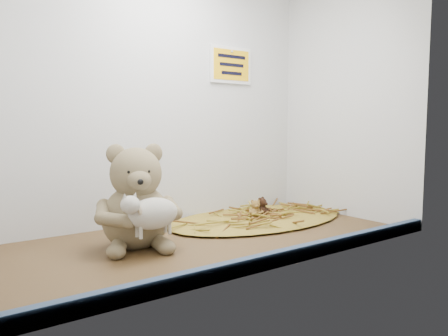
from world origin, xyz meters
TOP-DOWN VIEW (x-y plane):
  - alcove_shell at (0.00, 9.00)cm, footprint 120.40×60.20cm
  - front_rail at (0.00, -28.80)cm, footprint 119.28×2.20cm
  - straw_bed at (29.05, 12.02)cm, footprint 69.11×40.13cm
  - main_teddy at (-19.51, 5.87)cm, footprint 28.62×29.43cm
  - toy_lamb at (-19.51, -4.14)cm, footprint 17.32×10.57cm
  - mini_teddy_tan at (27.49, 11.75)cm, footprint 6.94×7.08cm
  - mini_teddy_brown at (30.61, 12.29)cm, footprint 7.42×7.58cm
  - wall_sign at (30.00, 29.40)cm, footprint 16.00×1.20cm

SIDE VIEW (x-z plane):
  - straw_bed at x=29.05cm, z-range 0.00..1.34cm
  - front_rail at x=0.00cm, z-range 0.00..3.60cm
  - mini_teddy_tan at x=27.49cm, z-range 1.34..7.69cm
  - mini_teddy_brown at x=30.61cm, z-range 1.34..8.20cm
  - toy_lamb at x=-19.51cm, z-range 5.12..16.32cm
  - main_teddy at x=-19.51cm, z-range 0.00..27.90cm
  - alcove_shell at x=0.00cm, z-range -0.20..90.20cm
  - wall_sign at x=30.00cm, z-range 49.50..60.50cm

